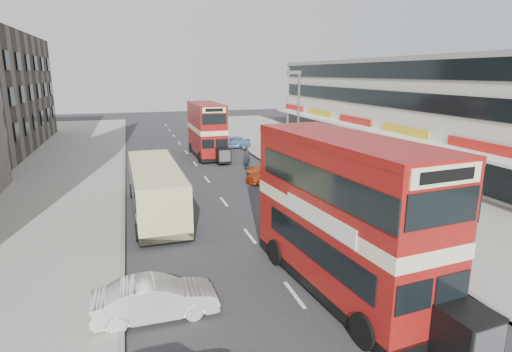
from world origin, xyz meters
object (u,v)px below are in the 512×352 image
object	(u,v)px
street_lamp	(297,117)
car_right_b	(271,169)
bus_second	(207,130)
coach	(156,188)
car_left_front	(156,299)
pedestrian_far	(269,140)
cyclist	(247,163)
car_right_a	(272,174)
car_right_c	(233,142)
pedestrian_near	(356,182)
bus_main	(345,215)

from	to	relation	value
street_lamp	car_right_b	xyz separation A→B (m)	(-1.42, 1.86, -4.23)
bus_second	car_right_b	world-z (taller)	bus_second
bus_second	coach	distance (m)	17.50
car_left_front	pedestrian_far	world-z (taller)	pedestrian_far
cyclist	street_lamp	bearing A→B (deg)	-55.78
bus_second	car_right_a	distance (m)	11.81
bus_second	cyclist	size ratio (longest dim) A/B	4.54
car_right_c	pedestrian_near	bearing A→B (deg)	11.92
car_right_a	pedestrian_far	size ratio (longest dim) A/B	2.14
bus_main	car_left_front	distance (m)	7.21
car_right_c	pedestrian_far	world-z (taller)	pedestrian_far
street_lamp	car_right_a	xyz separation A→B (m)	(-1.95, -0.05, -4.20)
cyclist	pedestrian_far	bearing A→B (deg)	61.55
coach	car_right_c	distance (m)	22.28
car_right_b	car_left_front	bearing A→B (deg)	-35.83
bus_second	pedestrian_near	distance (m)	18.23
street_lamp	car_left_front	distance (m)	20.13
bus_second	pedestrian_near	bearing A→B (deg)	111.26
cyclist	car_right_b	bearing A→B (deg)	-59.45
coach	car_right_b	distance (m)	11.75
car_right_c	pedestrian_far	bearing A→B (deg)	61.68
car_right_b	pedestrian_near	xyz separation A→B (m)	(3.33, -7.51, 0.55)
coach	car_right_b	size ratio (longest dim) A/B	2.57
car_right_b	pedestrian_near	bearing A→B (deg)	17.54
car_right_b	cyclist	xyz separation A→B (m)	(-1.31, 2.29, 0.12)
bus_main	car_right_c	world-z (taller)	bus_main
street_lamp	pedestrian_near	world-z (taller)	street_lamp
street_lamp	coach	bearing A→B (deg)	-154.14
car_right_a	bus_second	bearing A→B (deg)	-171.30
bus_main	coach	bearing A→B (deg)	-66.71
street_lamp	bus_second	bearing A→B (deg)	113.22
car_left_front	cyclist	world-z (taller)	cyclist
bus_second	car_left_front	size ratio (longest dim) A/B	2.22
coach	car_left_front	world-z (taller)	coach
bus_second	car_left_front	world-z (taller)	bus_second
street_lamp	pedestrian_far	size ratio (longest dim) A/B	4.30
bus_second	cyclist	distance (m)	7.63
bus_main	coach	distance (m)	12.53
street_lamp	pedestrian_near	distance (m)	7.02
street_lamp	bus_second	world-z (taller)	street_lamp
coach	street_lamp	bearing A→B (deg)	24.48
car_right_a	car_right_c	bearing A→B (deg)	172.04
car_right_b	car_right_a	bearing A→B (deg)	-21.88
coach	bus_main	bearing A→B (deg)	-62.11
car_left_front	pedestrian_near	bearing A→B (deg)	-53.84
bus_second	pedestrian_near	size ratio (longest dim) A/B	4.78
street_lamp	pedestrian_near	size ratio (longest dim) A/B	4.28
street_lamp	car_right_a	bearing A→B (deg)	-178.58
pedestrian_near	cyclist	world-z (taller)	pedestrian_near
bus_main	pedestrian_far	world-z (taller)	bus_main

